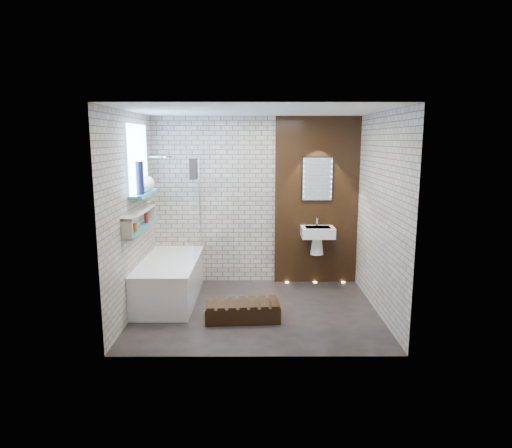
{
  "coord_description": "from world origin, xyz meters",
  "views": [
    {
      "loc": [
        -0.02,
        -5.72,
        2.25
      ],
      "look_at": [
        0.0,
        0.15,
        1.15
      ],
      "focal_mm": 31.73,
      "sensor_mm": 36.0,
      "label": 1
    }
  ],
  "objects_px": {
    "walnut_step": "(242,312)",
    "bath_screen": "(197,206)",
    "led_mirror": "(317,179)",
    "washbasin": "(317,236)",
    "bathtub": "(170,279)"
  },
  "relations": [
    {
      "from": "bath_screen",
      "to": "washbasin",
      "type": "xyz_separation_m",
      "value": [
        1.82,
        0.18,
        -0.49
      ]
    },
    {
      "from": "bathtub",
      "to": "walnut_step",
      "type": "distance_m",
      "value": 1.31
    },
    {
      "from": "bathtub",
      "to": "led_mirror",
      "type": "xyz_separation_m",
      "value": [
        2.17,
        0.78,
        1.36
      ]
    },
    {
      "from": "bathtub",
      "to": "bath_screen",
      "type": "xyz_separation_m",
      "value": [
        0.35,
        0.44,
        0.99
      ]
    },
    {
      "from": "bathtub",
      "to": "led_mirror",
      "type": "height_order",
      "value": "led_mirror"
    },
    {
      "from": "washbasin",
      "to": "walnut_step",
      "type": "xyz_separation_m",
      "value": [
        -1.12,
        -1.37,
        -0.69
      ]
    },
    {
      "from": "bathtub",
      "to": "bath_screen",
      "type": "height_order",
      "value": "bath_screen"
    },
    {
      "from": "led_mirror",
      "to": "walnut_step",
      "type": "distance_m",
      "value": 2.45
    },
    {
      "from": "bath_screen",
      "to": "led_mirror",
      "type": "bearing_deg",
      "value": 10.66
    },
    {
      "from": "walnut_step",
      "to": "bath_screen",
      "type": "bearing_deg",
      "value": 120.35
    },
    {
      "from": "led_mirror",
      "to": "walnut_step",
      "type": "xyz_separation_m",
      "value": [
        -1.12,
        -1.53,
        -1.55
      ]
    },
    {
      "from": "bathtub",
      "to": "washbasin",
      "type": "xyz_separation_m",
      "value": [
        2.17,
        0.62,
        0.5
      ]
    },
    {
      "from": "bathtub",
      "to": "washbasin",
      "type": "distance_m",
      "value": 2.32
    },
    {
      "from": "bath_screen",
      "to": "walnut_step",
      "type": "height_order",
      "value": "bath_screen"
    },
    {
      "from": "washbasin",
      "to": "led_mirror",
      "type": "relative_size",
      "value": 0.83
    }
  ]
}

